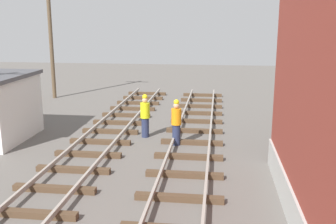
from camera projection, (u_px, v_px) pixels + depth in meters
The scene contains 3 objects.
utility_pole_far at pixel (51, 34), 24.76m from camera, with size 1.80×0.24×7.72m.
track_worker_foreground at pixel (145, 116), 16.98m from camera, with size 0.40×0.40×1.87m.
track_worker_distant at pixel (176, 123), 15.91m from camera, with size 0.40×0.40×1.87m.
Camera 1 is at (1.83, -4.20, 4.96)m, focal length 42.74 mm.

